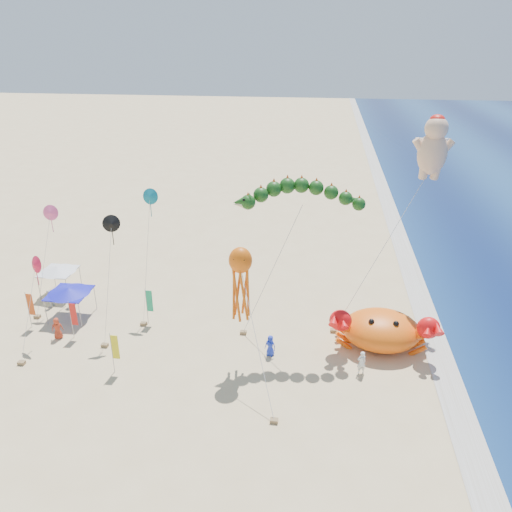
{
  "coord_description": "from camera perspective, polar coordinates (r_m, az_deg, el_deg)",
  "views": [
    {
      "loc": [
        2.59,
        -32.06,
        21.94
      ],
      "look_at": [
        -2.0,
        2.0,
        6.5
      ],
      "focal_mm": 35.0,
      "sensor_mm": 36.0,
      "label": 1
    }
  ],
  "objects": [
    {
      "name": "octopus_kite",
      "position": [
        33.69,
        -1.74,
        -2.6
      ],
      "size": [
        4.01,
        6.83,
        9.03
      ],
      "color": "#E15B0B",
      "rests_on": "ground"
    },
    {
      "name": "feather_flags",
      "position": [
        40.57,
        -18.31,
        -6.59
      ],
      "size": [
        9.79,
        6.62,
        3.2
      ],
      "color": "gray",
      "rests_on": "ground"
    },
    {
      "name": "canopy_white",
      "position": [
        48.36,
        -21.7,
        -1.42
      ],
      "size": [
        3.17,
        3.17,
        2.71
      ],
      "color": "gray",
      "rests_on": "ground"
    },
    {
      "name": "ground",
      "position": [
        38.94,
        2.56,
        -10.13
      ],
      "size": [
        320.0,
        320.0,
        0.0
      ],
      "primitive_type": "plane",
      "color": "#D1B784",
      "rests_on": "ground"
    },
    {
      "name": "cherub_kite",
      "position": [
        41.31,
        19.6,
        11.76
      ],
      "size": [
        8.13,
        6.37,
        16.37
      ],
      "color": "#E3B18A",
      "rests_on": "ground"
    },
    {
      "name": "small_kites",
      "position": [
        40.93,
        -18.73,
        2.23
      ],
      "size": [
        9.99,
        9.14,
        10.66
      ],
      "color": "#0C6C84",
      "rests_on": "ground"
    },
    {
      "name": "beachgoers",
      "position": [
        41.91,
        -14.56,
        -6.88
      ],
      "size": [
        27.11,
        7.29,
        1.8
      ],
      "color": "#AC341B",
      "rests_on": "ground"
    },
    {
      "name": "canopy_blue",
      "position": [
        44.08,
        -20.61,
        -3.74
      ],
      "size": [
        3.48,
        3.48,
        2.71
      ],
      "color": "gray",
      "rests_on": "ground"
    },
    {
      "name": "dragon_kite",
      "position": [
        35.26,
        5.14,
        6.52
      ],
      "size": [
        9.54,
        4.58,
        12.35
      ],
      "color": "#133E11",
      "rests_on": "ground"
    },
    {
      "name": "foam_strip",
      "position": [
        39.97,
        20.28,
        -10.82
      ],
      "size": [
        320.0,
        320.0,
        0.0
      ],
      "primitive_type": "plane",
      "color": "silver",
      "rests_on": "ground"
    },
    {
      "name": "crab_inflatable",
      "position": [
        39.09,
        14.14,
        -8.13
      ],
      "size": [
        7.88,
        4.97,
        3.45
      ],
      "color": "#FF600D",
      "rests_on": "ground"
    }
  ]
}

